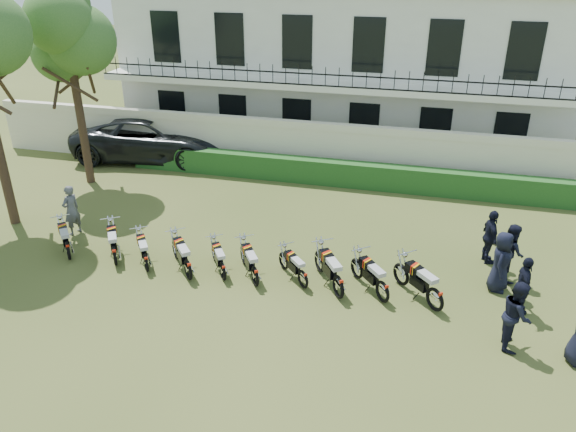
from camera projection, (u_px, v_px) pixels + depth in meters
The scene contains 22 objects.
ground at pixel (267, 272), 16.74m from camera, with size 100.00×100.00×0.00m, color #3E4C1E.
perimeter_wall at pixel (320, 149), 23.20m from camera, with size 30.00×0.35×2.30m.
hedge at pixel (340, 173), 22.57m from camera, with size 18.00×0.60×1.00m, color #1B4A1A.
building at pixel (346, 60), 27.28m from camera, with size 20.40×9.60×7.40m.
tree_west_near at pixel (67, 33), 20.51m from camera, with size 3.40×3.20×7.90m.
motorcycle_0 at pixel (67, 247), 17.17m from camera, with size 1.29×1.46×1.01m.
motorcycle_1 at pixel (114, 251), 16.87m from camera, with size 1.11×1.68×1.05m.
motorcycle_2 at pixel (146, 259), 16.57m from camera, with size 1.08×1.49×0.96m.
motorcycle_3 at pixel (188, 265), 16.14m from camera, with size 1.33×1.58×1.07m.
motorcycle_4 at pixel (223, 267), 16.15m from camera, with size 1.00×1.48×0.93m.
motorcycle_5 at pixel (255, 272), 15.84m from camera, with size 1.10×1.64×1.03m.
motorcycle_6 at pixel (303, 275), 15.77m from camera, with size 1.21×1.31×0.93m.
motorcycle_7 at pixel (339, 282), 15.28m from camera, with size 1.21×1.84×1.15m.
motorcycle_8 at pixel (383, 287), 15.12m from camera, with size 1.31×1.57×1.06m.
motorcycle_9 at pixel (436, 294), 14.74m from camera, with size 1.47×1.61×1.14m.
suv at pixel (153, 138), 25.22m from camera, with size 3.22×6.98×1.94m, color black.
inspector at pixel (71, 210), 18.59m from camera, with size 0.63×0.42×1.74m, color #5E5E63.
officer_1 at pixel (517, 315), 13.30m from camera, with size 0.87×0.68×1.79m, color black.
officer_2 at pixel (524, 285), 14.59m from camera, with size 0.96×0.40×1.63m, color black.
officer_3 at pixel (501, 262), 15.53m from camera, with size 0.87×0.57×1.79m, color black.
officer_4 at pixel (511, 252), 16.07m from camera, with size 0.85×0.66×1.74m, color black.
officer_5 at pixel (490, 237), 16.90m from camera, with size 1.01×0.42×1.72m, color black.
Camera 1 is at (4.17, -13.72, 8.82)m, focal length 35.00 mm.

